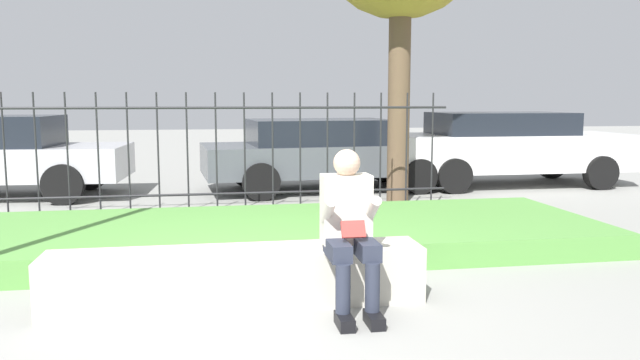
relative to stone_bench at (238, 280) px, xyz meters
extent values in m
plane|color=gray|center=(0.06, 0.00, -0.20)|extent=(60.00, 60.00, 0.00)
cube|color=#B7B2A3|center=(0.00, 0.00, 0.03)|extent=(2.98, 0.49, 0.45)
cube|color=gray|center=(0.00, 0.00, -0.16)|extent=(2.86, 0.45, 0.08)
cube|color=black|center=(0.74, -0.64, -0.16)|extent=(0.11, 0.26, 0.09)
cylinder|color=#282D3D|center=(0.74, -0.58, 0.07)|extent=(0.11, 0.11, 0.36)
cube|color=#282D3D|center=(0.74, -0.37, 0.31)|extent=(0.15, 0.42, 0.13)
cube|color=black|center=(0.96, -0.64, -0.16)|extent=(0.11, 0.26, 0.09)
cylinder|color=#282D3D|center=(0.96, -0.58, 0.07)|extent=(0.11, 0.11, 0.36)
cube|color=#282D3D|center=(0.96, -0.37, 0.31)|extent=(0.15, 0.42, 0.13)
cube|color=beige|center=(0.85, -0.16, 0.58)|extent=(0.38, 0.24, 0.54)
sphere|color=#DBB293|center=(0.85, -0.18, 0.95)|extent=(0.21, 0.21, 0.21)
cylinder|color=beige|center=(0.68, -0.32, 0.60)|extent=(0.08, 0.29, 0.24)
cylinder|color=beige|center=(1.02, -0.32, 0.60)|extent=(0.08, 0.29, 0.24)
cube|color=#B2332D|center=(0.85, -0.42, 0.47)|extent=(0.18, 0.09, 0.13)
cube|color=#569342|center=(0.06, 1.95, -0.07)|extent=(8.16, 2.50, 0.26)
cylinder|color=#232326|center=(0.06, 3.70, 0.14)|extent=(6.16, 0.03, 0.03)
cylinder|color=#232326|center=(0.06, 3.70, 1.32)|extent=(6.16, 0.03, 0.03)
cylinder|color=#232326|center=(-2.82, 3.70, 0.66)|extent=(0.02, 0.02, 1.73)
cylinder|color=#232326|center=(-2.44, 3.70, 0.66)|extent=(0.02, 0.02, 1.73)
cylinder|color=#232326|center=(-2.05, 3.70, 0.66)|extent=(0.02, 0.02, 1.73)
cylinder|color=#232326|center=(-1.67, 3.70, 0.66)|extent=(0.02, 0.02, 1.73)
cylinder|color=#232326|center=(-1.28, 3.70, 0.66)|extent=(0.02, 0.02, 1.73)
cylinder|color=#232326|center=(-0.90, 3.70, 0.66)|extent=(0.02, 0.02, 1.73)
cylinder|color=#232326|center=(-0.51, 3.70, 0.66)|extent=(0.02, 0.02, 1.73)
cylinder|color=#232326|center=(-0.13, 3.70, 0.66)|extent=(0.02, 0.02, 1.73)
cylinder|color=#232326|center=(0.26, 3.70, 0.66)|extent=(0.02, 0.02, 1.73)
cylinder|color=#232326|center=(0.64, 3.70, 0.66)|extent=(0.02, 0.02, 1.73)
cylinder|color=#232326|center=(1.03, 3.70, 0.66)|extent=(0.02, 0.02, 1.73)
cylinder|color=#232326|center=(1.41, 3.70, 0.66)|extent=(0.02, 0.02, 1.73)
cylinder|color=#232326|center=(1.80, 3.70, 0.66)|extent=(0.02, 0.02, 1.73)
cylinder|color=#232326|center=(2.18, 3.70, 0.66)|extent=(0.02, 0.02, 1.73)
cylinder|color=#232326|center=(2.57, 3.70, 0.66)|extent=(0.02, 0.02, 1.73)
cylinder|color=#232326|center=(2.95, 3.70, 0.66)|extent=(0.02, 0.02, 1.73)
cube|color=silver|center=(5.38, 6.21, 0.44)|extent=(4.54, 1.73, 0.67)
cube|color=black|center=(5.20, 6.21, 0.98)|extent=(2.50, 1.52, 0.41)
cylinder|color=black|center=(6.79, 5.37, 0.11)|extent=(0.62, 0.20, 0.62)
cylinder|color=black|center=(6.79, 7.06, 0.11)|extent=(0.62, 0.20, 0.62)
cylinder|color=black|center=(3.97, 5.36, 0.11)|extent=(0.62, 0.20, 0.62)
cylinder|color=black|center=(3.97, 7.06, 0.11)|extent=(0.62, 0.20, 0.62)
cube|color=#4C5156|center=(1.89, 6.16, 0.38)|extent=(4.61, 2.18, 0.53)
cube|color=black|center=(1.71, 6.15, 0.86)|extent=(2.59, 1.79, 0.44)
cylinder|color=black|center=(3.34, 5.40, 0.11)|extent=(0.63, 0.25, 0.62)
cylinder|color=black|center=(3.19, 7.16, 0.11)|extent=(0.63, 0.25, 0.62)
cylinder|color=black|center=(0.58, 5.16, 0.11)|extent=(0.63, 0.25, 0.62)
cylinder|color=black|center=(0.43, 6.92, 0.11)|extent=(0.63, 0.25, 0.62)
cylinder|color=black|center=(-2.49, 5.28, 0.12)|extent=(0.65, 0.24, 0.64)
cylinder|color=black|center=(-2.39, 6.95, 0.12)|extent=(0.65, 0.24, 0.64)
cylinder|color=brown|center=(2.74, 4.68, 1.54)|extent=(0.35, 0.35, 3.49)
camera|label=1|loc=(-0.17, -4.87, 1.43)|focal=35.00mm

